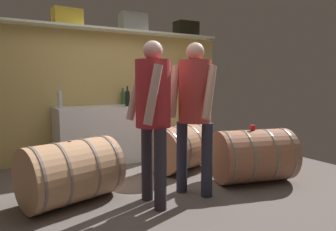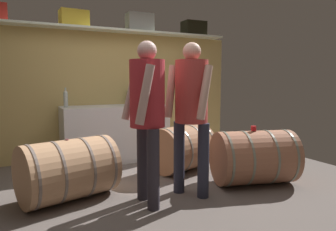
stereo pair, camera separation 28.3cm
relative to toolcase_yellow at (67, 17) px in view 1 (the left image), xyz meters
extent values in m
cube|color=#615752|center=(0.52, -1.39, -2.22)|extent=(5.79, 7.30, 0.02)
cube|color=tan|center=(0.52, 0.15, -1.18)|extent=(4.59, 0.10, 2.06)
cube|color=silver|center=(0.52, 0.00, -0.14)|extent=(4.22, 0.40, 0.03)
cube|color=gold|center=(0.00, 0.00, 0.00)|extent=(0.43, 0.28, 0.24)
cube|color=gray|center=(1.07, 0.00, 0.03)|extent=(0.45, 0.27, 0.30)
cube|color=black|center=(2.12, 0.00, 0.00)|extent=(0.41, 0.29, 0.25)
cube|color=white|center=(0.55, -0.23, -1.78)|extent=(1.64, 0.64, 0.88)
cylinder|color=#2F5726|center=(0.87, 0.02, -1.25)|extent=(0.08, 0.08, 0.18)
sphere|color=#2F5726|center=(0.87, 0.02, -1.14)|extent=(0.07, 0.07, 0.07)
cylinder|color=#2F5726|center=(0.87, 0.02, -1.10)|extent=(0.03, 0.03, 0.07)
cylinder|color=#B8C2BB|center=(-0.19, -0.19, -1.24)|extent=(0.06, 0.06, 0.20)
sphere|color=#B8C2BB|center=(-0.19, -0.19, -1.12)|extent=(0.06, 0.06, 0.06)
cylinder|color=#B8C2BB|center=(-0.19, -0.19, -1.08)|extent=(0.03, 0.03, 0.07)
cylinder|color=black|center=(0.79, -0.38, -1.24)|extent=(0.07, 0.07, 0.20)
sphere|color=black|center=(0.79, -0.38, -1.12)|extent=(0.07, 0.07, 0.07)
cylinder|color=black|center=(0.79, -0.38, -1.07)|extent=(0.03, 0.03, 0.09)
cylinder|color=white|center=(1.27, -0.47, -1.34)|extent=(0.07, 0.07, 0.00)
cylinder|color=white|center=(1.27, -0.47, -1.30)|extent=(0.01, 0.01, 0.06)
sphere|color=white|center=(1.27, -0.47, -1.24)|extent=(0.07, 0.07, 0.07)
sphere|color=maroon|center=(1.27, -0.47, -1.25)|extent=(0.05, 0.05, 0.05)
cylinder|color=#9F664A|center=(1.76, -2.09, -1.88)|extent=(1.09, 0.87, 0.65)
cylinder|color=slate|center=(1.38, -1.99, -1.88)|extent=(0.20, 0.65, 0.66)
cylinder|color=slate|center=(1.61, -2.06, -1.88)|extent=(0.20, 0.65, 0.66)
cylinder|color=slate|center=(1.91, -2.13, -1.88)|extent=(0.20, 0.65, 0.66)
cylinder|color=slate|center=(2.15, -2.20, -1.88)|extent=(0.20, 0.65, 0.66)
cylinder|color=#96584B|center=(1.76, -2.09, -1.55)|extent=(0.04, 0.04, 0.01)
cylinder|color=#9B6C4C|center=(1.23, -1.21, -1.89)|extent=(0.97, 0.86, 0.63)
cylinder|color=slate|center=(0.91, -1.32, -1.89)|extent=(0.23, 0.62, 0.64)
cylinder|color=slate|center=(1.11, -1.25, -1.89)|extent=(0.23, 0.62, 0.64)
cylinder|color=slate|center=(1.35, -1.17, -1.89)|extent=(0.23, 0.62, 0.64)
cylinder|color=slate|center=(1.55, -1.10, -1.89)|extent=(0.23, 0.62, 0.64)
cylinder|color=#95543E|center=(1.23, -1.21, -1.57)|extent=(0.04, 0.04, 0.01)
cylinder|color=tan|center=(-0.38, -1.63, -1.89)|extent=(1.09, 0.87, 0.64)
cylinder|color=gray|center=(-0.77, -1.74, -1.89)|extent=(0.20, 0.64, 0.65)
cylinder|color=gray|center=(-0.53, -1.67, -1.89)|extent=(0.20, 0.64, 0.65)
cylinder|color=gray|center=(-0.24, -1.59, -1.89)|extent=(0.20, 0.64, 0.65)
cylinder|color=gray|center=(0.00, -1.53, -1.89)|extent=(0.20, 0.64, 0.65)
cylinder|color=#914D53|center=(-0.38, -1.63, -1.56)|extent=(0.04, 0.04, 0.01)
cylinder|color=red|center=(1.74, -2.09, -1.52)|extent=(0.06, 0.06, 0.06)
cylinder|color=#272A3A|center=(0.79, -1.96, -1.81)|extent=(0.12, 0.12, 0.82)
cylinder|color=#272A3A|center=(0.95, -2.21, -1.81)|extent=(0.12, 0.12, 0.82)
cylinder|color=#AB3632|center=(0.87, -2.08, -1.06)|extent=(0.36, 0.36, 0.67)
sphere|color=tan|center=(0.87, -2.08, -0.63)|extent=(0.20, 0.20, 0.20)
cylinder|color=tan|center=(0.67, -1.97, -1.06)|extent=(0.21, 0.18, 0.57)
cylinder|color=tan|center=(0.89, -2.31, -1.06)|extent=(0.27, 0.22, 0.56)
cylinder|color=#2F2A34|center=(0.34, -1.97, -1.81)|extent=(0.12, 0.12, 0.81)
cylinder|color=#2F2A34|center=(0.34, -2.27, -1.81)|extent=(0.12, 0.12, 0.81)
cylinder|color=#AC262E|center=(0.34, -2.12, -1.07)|extent=(0.35, 0.35, 0.67)
sphere|color=tan|center=(0.34, -2.12, -0.65)|extent=(0.19, 0.19, 0.19)
cylinder|color=tan|center=(0.24, -1.91, -1.07)|extent=(0.22, 0.09, 0.57)
cylinder|color=tan|center=(0.23, -2.32, -1.07)|extent=(0.20, 0.09, 0.57)
camera|label=1|loc=(-1.06, -4.84, -0.94)|focal=32.89mm
camera|label=2|loc=(-0.81, -4.97, -0.94)|focal=32.89mm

